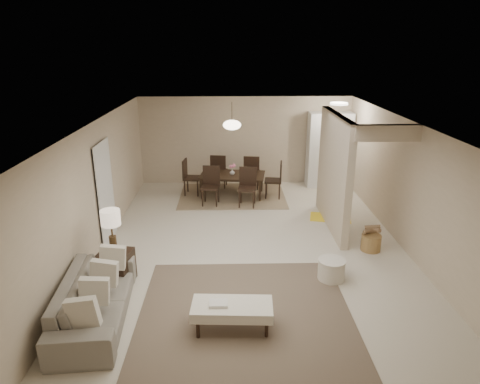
{
  "coord_description": "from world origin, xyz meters",
  "views": [
    {
      "loc": [
        -0.46,
        -7.57,
        3.86
      ],
      "look_at": [
        -0.25,
        0.56,
        1.05
      ],
      "focal_mm": 32.0,
      "sensor_mm": 36.0,
      "label": 1
    }
  ],
  "objects_px": {
    "side_table": "(116,268)",
    "wicker_basket": "(371,243)",
    "pantry_cabinet": "(329,150)",
    "round_pouf": "(331,270)",
    "dining_table": "(232,185)",
    "ottoman_bench": "(232,309)",
    "sofa": "(95,299)"
  },
  "relations": [
    {
      "from": "side_table",
      "to": "wicker_basket",
      "type": "height_order",
      "value": "side_table"
    },
    {
      "from": "wicker_basket",
      "to": "pantry_cabinet",
      "type": "bearing_deg",
      "value": 89.62
    },
    {
      "from": "round_pouf",
      "to": "wicker_basket",
      "type": "distance_m",
      "value": 1.5
    },
    {
      "from": "side_table",
      "to": "wicker_basket",
      "type": "bearing_deg",
      "value": 13.13
    },
    {
      "from": "pantry_cabinet",
      "to": "wicker_basket",
      "type": "distance_m",
      "value": 4.24
    },
    {
      "from": "round_pouf",
      "to": "dining_table",
      "type": "bearing_deg",
      "value": 110.94
    },
    {
      "from": "ottoman_bench",
      "to": "round_pouf",
      "type": "height_order",
      "value": "ottoman_bench"
    },
    {
      "from": "round_pouf",
      "to": "sofa",
      "type": "bearing_deg",
      "value": -164.58
    },
    {
      "from": "pantry_cabinet",
      "to": "ottoman_bench",
      "type": "distance_m",
      "value": 7.17
    },
    {
      "from": "sofa",
      "to": "dining_table",
      "type": "relative_size",
      "value": 1.34
    },
    {
      "from": "ottoman_bench",
      "to": "round_pouf",
      "type": "bearing_deg",
      "value": 40.53
    },
    {
      "from": "pantry_cabinet",
      "to": "ottoman_bench",
      "type": "relative_size",
      "value": 1.8
    },
    {
      "from": "pantry_cabinet",
      "to": "round_pouf",
      "type": "distance_m",
      "value": 5.41
    },
    {
      "from": "ottoman_bench",
      "to": "pantry_cabinet",
      "type": "bearing_deg",
      "value": 69.87
    },
    {
      "from": "pantry_cabinet",
      "to": "wicker_basket",
      "type": "bearing_deg",
      "value": -90.38
    },
    {
      "from": "pantry_cabinet",
      "to": "dining_table",
      "type": "relative_size",
      "value": 1.24
    },
    {
      "from": "sofa",
      "to": "dining_table",
      "type": "bearing_deg",
      "value": -25.47
    },
    {
      "from": "wicker_basket",
      "to": "side_table",
      "type": "bearing_deg",
      "value": -166.87
    },
    {
      "from": "sofa",
      "to": "round_pouf",
      "type": "relative_size",
      "value": 4.77
    },
    {
      "from": "pantry_cabinet",
      "to": "ottoman_bench",
      "type": "xyz_separation_m",
      "value": [
        -2.79,
        -6.57,
        -0.72
      ]
    },
    {
      "from": "side_table",
      "to": "dining_table",
      "type": "relative_size",
      "value": 0.34
    },
    {
      "from": "pantry_cabinet",
      "to": "ottoman_bench",
      "type": "height_order",
      "value": "pantry_cabinet"
    },
    {
      "from": "ottoman_bench",
      "to": "side_table",
      "type": "xyz_separation_m",
      "value": [
        -1.96,
        1.32,
        -0.04
      ]
    },
    {
      "from": "sofa",
      "to": "wicker_basket",
      "type": "xyz_separation_m",
      "value": [
        4.77,
        2.12,
        -0.17
      ]
    },
    {
      "from": "pantry_cabinet",
      "to": "sofa",
      "type": "relative_size",
      "value": 0.93
    },
    {
      "from": "dining_table",
      "to": "wicker_basket",
      "type": "bearing_deg",
      "value": -42.81
    },
    {
      "from": "sofa",
      "to": "side_table",
      "type": "distance_m",
      "value": 1.02
    },
    {
      "from": "pantry_cabinet",
      "to": "dining_table",
      "type": "bearing_deg",
      "value": -162.5
    },
    {
      "from": "side_table",
      "to": "pantry_cabinet",
      "type": "bearing_deg",
      "value": 47.87
    },
    {
      "from": "sofa",
      "to": "ottoman_bench",
      "type": "distance_m",
      "value": 2.03
    },
    {
      "from": "pantry_cabinet",
      "to": "round_pouf",
      "type": "xyz_separation_m",
      "value": [
        -1.06,
        -5.24,
        -0.87
      ]
    },
    {
      "from": "side_table",
      "to": "dining_table",
      "type": "bearing_deg",
      "value": 65.36
    }
  ]
}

